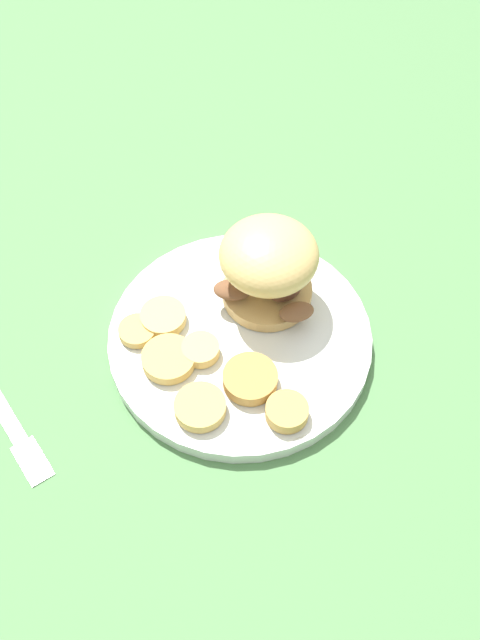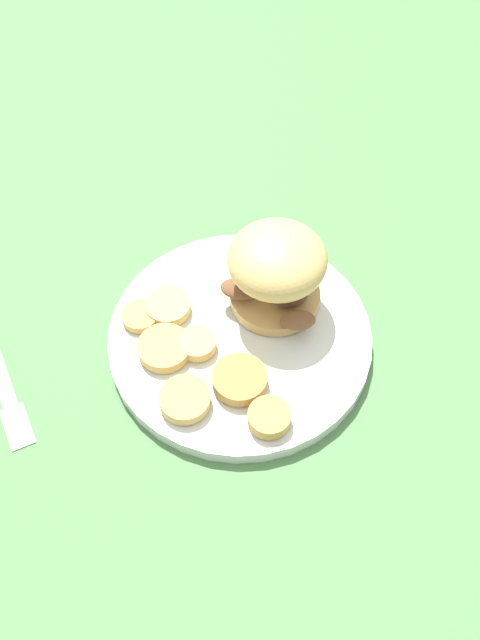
# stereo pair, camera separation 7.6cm
# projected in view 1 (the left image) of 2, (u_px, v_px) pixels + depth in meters

# --- Properties ---
(ground_plane) EXTENTS (4.00, 4.00, 0.00)m
(ground_plane) POSITION_uv_depth(u_px,v_px,m) (240.00, 343.00, 0.80)
(ground_plane) COLOR #4C7A47
(dinner_plate) EXTENTS (0.28, 0.28, 0.02)m
(dinner_plate) POSITION_uv_depth(u_px,v_px,m) (240.00, 338.00, 0.79)
(dinner_plate) COLOR silver
(dinner_plate) RESTS_ON ground_plane
(sandwich) EXTENTS (0.12, 0.11, 0.10)m
(sandwich) POSITION_uv_depth(u_px,v_px,m) (269.00, 265.00, 0.76)
(sandwich) COLOR tan
(sandwich) RESTS_ON dinner_plate
(potato_round_0) EXTENTS (0.04, 0.04, 0.01)m
(potato_round_0) POSITION_uv_depth(u_px,v_px,m) (137.00, 331.00, 0.78)
(potato_round_0) COLOR tan
(potato_round_0) RESTS_ON dinner_plate
(potato_round_1) EXTENTS (0.05, 0.05, 0.01)m
(potato_round_1) POSITION_uv_depth(u_px,v_px,m) (200.00, 407.00, 0.72)
(potato_round_1) COLOR tan
(potato_round_1) RESTS_ON dinner_plate
(potato_round_2) EXTENTS (0.06, 0.06, 0.01)m
(potato_round_2) POSITION_uv_depth(u_px,v_px,m) (250.00, 379.00, 0.74)
(potato_round_2) COLOR #BC8942
(potato_round_2) RESTS_ON dinner_plate
(potato_round_3) EXTENTS (0.04, 0.04, 0.01)m
(potato_round_3) POSITION_uv_depth(u_px,v_px,m) (200.00, 348.00, 0.76)
(potato_round_3) COLOR #DBB766
(potato_round_3) RESTS_ON dinner_plate
(potato_round_4) EXTENTS (0.05, 0.05, 0.01)m
(potato_round_4) POSITION_uv_depth(u_px,v_px,m) (169.00, 359.00, 0.76)
(potato_round_4) COLOR tan
(potato_round_4) RESTS_ON dinner_plate
(potato_round_5) EXTENTS (0.05, 0.05, 0.01)m
(potato_round_5) POSITION_uv_depth(u_px,v_px,m) (163.00, 317.00, 0.79)
(potato_round_5) COLOR #DBB766
(potato_round_5) RESTS_ON dinner_plate
(potato_round_6) EXTENTS (0.04, 0.04, 0.01)m
(potato_round_6) POSITION_uv_depth(u_px,v_px,m) (287.00, 412.00, 0.72)
(potato_round_6) COLOR tan
(potato_round_6) RESTS_ON dinner_plate
(fork) EXTENTS (0.17, 0.03, 0.00)m
(fork) POSITION_uv_depth(u_px,v_px,m) (8.00, 419.00, 0.74)
(fork) COLOR silver
(fork) RESTS_ON ground_plane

